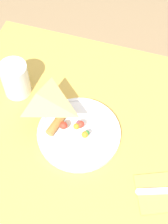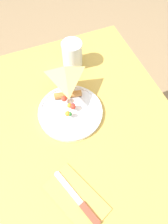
% 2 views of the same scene
% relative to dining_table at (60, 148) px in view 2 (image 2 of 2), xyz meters
% --- Properties ---
extents(ground_plane, '(6.00, 6.00, 0.00)m').
position_rel_dining_table_xyz_m(ground_plane, '(0.00, 0.00, -0.64)').
color(ground_plane, '#997A56').
extents(dining_table, '(0.93, 0.89, 0.75)m').
position_rel_dining_table_xyz_m(dining_table, '(0.00, 0.00, 0.00)').
color(dining_table, gold).
rests_on(dining_table, ground_plane).
extents(plate_pizza, '(0.24, 0.24, 0.05)m').
position_rel_dining_table_xyz_m(plate_pizza, '(0.07, -0.08, 0.13)').
color(plate_pizza, white).
rests_on(plate_pizza, dining_table).
extents(milk_glass, '(0.08, 0.08, 0.11)m').
position_rel_dining_table_xyz_m(milk_glass, '(0.30, -0.17, 0.17)').
color(milk_glass, white).
rests_on(milk_glass, dining_table).
extents(napkin_folded, '(0.22, 0.18, 0.00)m').
position_rel_dining_table_xyz_m(napkin_folded, '(-0.22, 0.01, 0.12)').
color(napkin_folded, '#E59E4C').
rests_on(napkin_folded, dining_table).
extents(butter_knife, '(0.20, 0.08, 0.01)m').
position_rel_dining_table_xyz_m(butter_knife, '(-0.23, 0.01, 0.12)').
color(butter_knife, '#99422D').
rests_on(butter_knife, napkin_folded).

